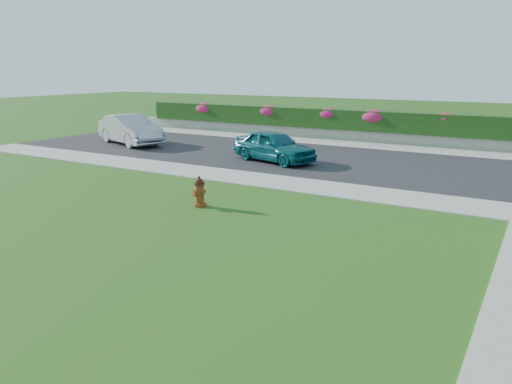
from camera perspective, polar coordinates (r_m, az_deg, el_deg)
The scene contains 14 objects.
ground at distance 9.94m, azimuth -14.94°, elevation -9.89°, with size 120.00×120.00×0.00m, color black.
street_far at distance 23.70m, azimuth 0.73°, elevation 4.40°, with size 26.00×8.00×0.04m, color black.
sidewalk_far at distance 20.21m, azimuth -8.85°, elevation 2.57°, with size 24.00×2.00×0.04m, color gray.
sidewalk_beyond at distance 26.69m, azimuth 13.68°, elevation 5.08°, with size 34.00×2.00×0.04m, color gray.
retaining_wall at distance 28.07m, azimuth 14.63°, elevation 6.02°, with size 34.00×0.40×0.60m, color gray.
hedge at distance 28.07m, azimuth 14.79°, elevation 7.76°, with size 32.00×0.90×1.10m, color black.
fire_hydrant at distance 14.67m, azimuth -6.51°, elevation -0.02°, with size 0.47×0.44×0.90m.
sedan_teal at distance 21.51m, azimuth 2.09°, elevation 5.27°, with size 1.58×3.92×1.33m, color #0B5158.
sedan_silver at distance 27.37m, azimuth -14.17°, elevation 6.93°, with size 1.63×4.68×1.54m, color #A0A3A8.
flower_clump_a at distance 33.35m, azimuth -5.84°, elevation 9.48°, with size 1.50×0.96×0.75m, color #B81F60.
flower_clump_b at distance 30.75m, azimuth 1.50°, elevation 9.20°, with size 1.43×0.92×0.71m, color #B81F60.
flower_clump_c at distance 29.06m, azimuth 8.28°, elevation 8.82°, with size 1.35×0.87×0.68m, color #B81F60.
flower_clump_d at distance 28.17m, azimuth 13.29°, elevation 8.36°, with size 1.54×0.99×0.77m, color #B81F60.
flower_clump_e at distance 27.28m, azimuth 20.82°, elevation 7.84°, with size 1.13×0.72×0.56m, color #B81F60.
Camera 1 is at (6.64, -6.27, 3.93)m, focal length 35.00 mm.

